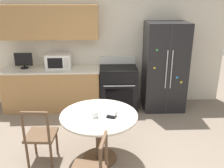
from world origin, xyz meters
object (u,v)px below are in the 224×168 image
at_px(refrigerator, 164,67).
at_px(oven_range, 118,87).
at_px(countertop_tv, 24,60).
at_px(microwave, 59,61).
at_px(wallet, 112,115).
at_px(dining_chair_left, 41,136).
at_px(candle_glass, 95,115).

relative_size(refrigerator, oven_range, 1.72).
relative_size(oven_range, countertop_tv, 2.98).
relative_size(oven_range, microwave, 2.08).
xyz_separation_m(microwave, wallet, (1.04, -2.00, -0.27)).
bearing_deg(refrigerator, dining_chair_left, -140.43).
relative_size(microwave, countertop_tv, 1.44).
relative_size(refrigerator, countertop_tv, 5.13).
height_order(refrigerator, dining_chair_left, refrigerator).
relative_size(refrigerator, dining_chair_left, 2.06).
bearing_deg(microwave, countertop_tv, -179.99).
height_order(refrigerator, microwave, refrigerator).
relative_size(microwave, dining_chair_left, 0.58).
height_order(refrigerator, oven_range, refrigerator).
xyz_separation_m(oven_range, candle_glass, (-0.45, -1.92, 0.32)).
xyz_separation_m(dining_chair_left, wallet, (1.04, -0.05, 0.34)).
bearing_deg(microwave, dining_chair_left, -89.86).
xyz_separation_m(oven_range, wallet, (-0.21, -1.92, 0.31)).
height_order(countertop_tv, dining_chair_left, countertop_tv).
xyz_separation_m(microwave, countertop_tv, (-0.73, -0.00, 0.02)).
distance_m(refrigerator, wallet, 2.23).
xyz_separation_m(oven_range, countertop_tv, (-1.98, 0.08, 0.61)).
relative_size(refrigerator, wallet, 11.57).
bearing_deg(refrigerator, countertop_tv, 177.89).
xyz_separation_m(countertop_tv, dining_chair_left, (0.74, -1.95, -0.64)).
xyz_separation_m(countertop_tv, candle_glass, (1.54, -2.00, -0.29)).
distance_m(oven_range, wallet, 1.95).
bearing_deg(wallet, refrigerator, 57.77).
height_order(oven_range, candle_glass, oven_range).
height_order(microwave, candle_glass, microwave).
distance_m(microwave, wallet, 2.27).
xyz_separation_m(oven_range, microwave, (-1.25, 0.08, 0.58)).
distance_m(dining_chair_left, wallet, 1.09).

